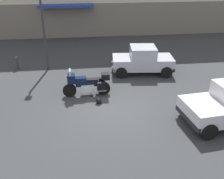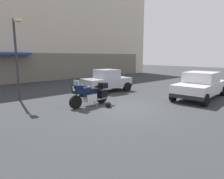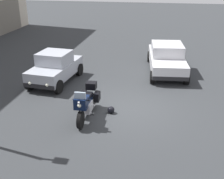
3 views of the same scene
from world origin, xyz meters
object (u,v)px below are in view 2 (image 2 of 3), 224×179
object	(u,v)px
motorcycle	(90,94)
streetlamp_curbside	(17,51)
helmet	(108,105)
car_compact_side	(107,81)
car_sedan_far	(200,85)

from	to	relation	value
motorcycle	streetlamp_curbside	distance (m)	4.70
helmet	streetlamp_curbside	xyz separation A→B (m)	(-2.69, 4.43, 2.59)
car_compact_side	motorcycle	bearing A→B (deg)	43.02
motorcycle	helmet	xyz separation A→B (m)	(0.45, -0.87, -0.48)
car_compact_side	streetlamp_curbside	distance (m)	5.92
helmet	car_compact_side	bearing A→B (deg)	50.16
motorcycle	helmet	size ratio (longest dim) A/B	8.08
car_sedan_far	streetlamp_curbside	bearing A→B (deg)	135.27
car_sedan_far	streetlamp_curbside	size ratio (longest dim) A/B	1.06
car_sedan_far	car_compact_side	world-z (taller)	same
motorcycle	streetlamp_curbside	xyz separation A→B (m)	(-2.24, 3.56, 2.11)
helmet	streetlamp_curbside	bearing A→B (deg)	121.27
helmet	car_compact_side	world-z (taller)	car_compact_side
helmet	car_sedan_far	size ratio (longest dim) A/B	0.06
motorcycle	car_compact_side	world-z (taller)	car_compact_side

